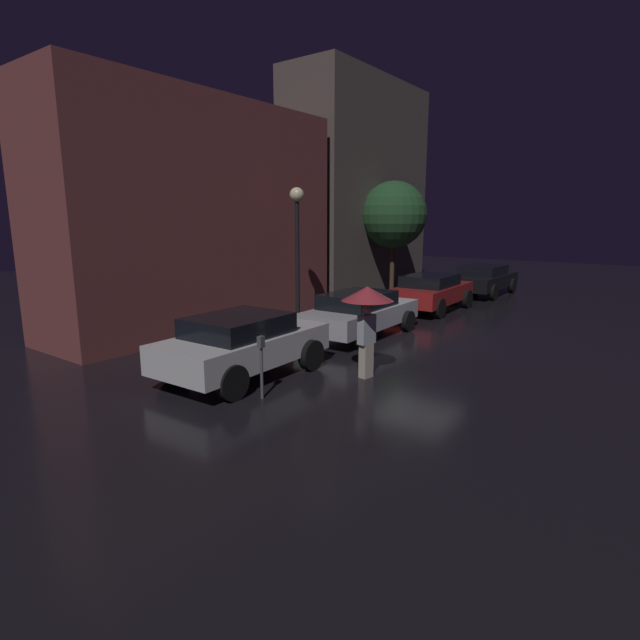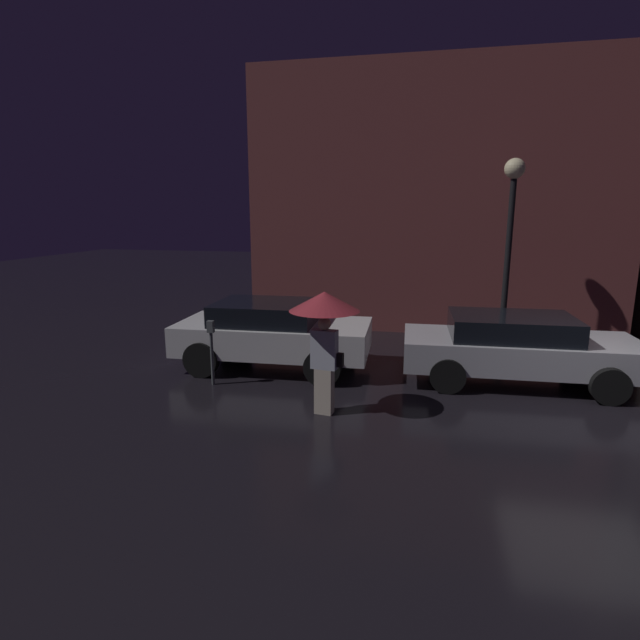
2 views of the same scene
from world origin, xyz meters
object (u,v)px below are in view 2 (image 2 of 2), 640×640
parked_car_white (272,332)px  parked_car_silver (517,347)px  pedestrian_with_umbrella (324,315)px  street_lamp_near (511,214)px  parking_meter (212,345)px

parked_car_white → parked_car_silver: (4.85, 0.04, -0.05)m
parked_car_silver → pedestrian_with_umbrella: (-3.29, -2.25, 0.93)m
pedestrian_with_umbrella → street_lamp_near: bearing=-117.3°
parking_meter → street_lamp_near: bearing=33.5°
pedestrian_with_umbrella → parking_meter: (-2.34, 0.90, -0.87)m
parked_car_white → pedestrian_with_umbrella: pedestrian_with_umbrella is taller
parking_meter → street_lamp_near: 7.24m
street_lamp_near → parked_car_white: bearing=-153.3°
parking_meter → parked_car_silver: bearing=13.4°
parked_car_white → parking_meter: bearing=-123.0°
parked_car_silver → parking_meter: bearing=-168.6°
parked_car_silver → pedestrian_with_umbrella: pedestrian_with_umbrella is taller
parked_car_white → parked_car_silver: size_ratio=0.92×
parked_car_white → parking_meter: (-0.78, -1.30, 0.02)m
parked_car_white → pedestrian_with_umbrella: 2.84m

